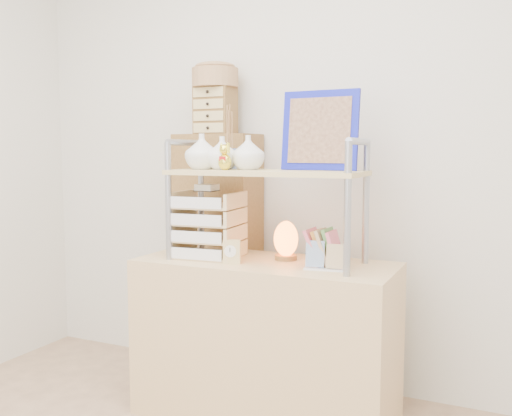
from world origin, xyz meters
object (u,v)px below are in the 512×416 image
(cabinet, at_px, (218,256))
(letter_tray, at_px, (208,228))
(desk, at_px, (265,340))
(salt_lamp, at_px, (286,240))

(cabinet, bearing_deg, letter_tray, -65.72)
(desk, height_order, salt_lamp, salt_lamp)
(cabinet, bearing_deg, desk, -37.08)
(desk, relative_size, cabinet, 0.89)
(desk, bearing_deg, letter_tray, -175.99)
(cabinet, distance_m, letter_tray, 0.47)
(letter_tray, bearing_deg, desk, 4.01)
(desk, xyz_separation_m, cabinet, (-0.45, 0.37, 0.30))
(desk, relative_size, salt_lamp, 6.51)
(cabinet, relative_size, salt_lamp, 7.32)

